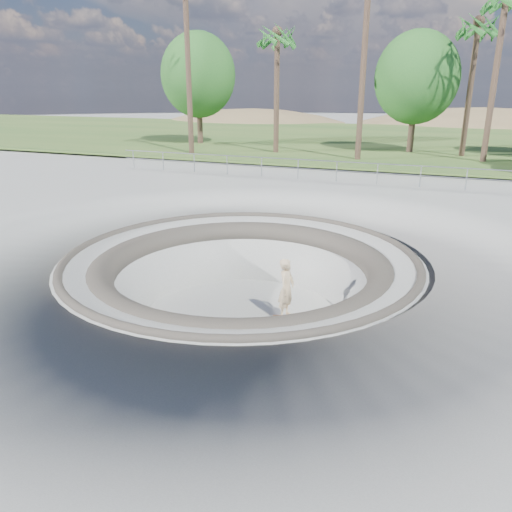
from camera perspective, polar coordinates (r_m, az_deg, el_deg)
name	(u,v)px	position (r m, az deg, el deg)	size (l,w,h in m)	color
ground	(241,257)	(14.46, -1.71, -0.08)	(180.00, 180.00, 0.00)	#AEAEA8
skate_bowl	(242,314)	(15.15, -1.64, -6.64)	(14.00, 14.00, 4.10)	#AEAEA8
grass_strip	(393,140)	(47.07, 15.35, 12.71)	(180.00, 36.00, 0.12)	#355823
distant_hills	(440,180)	(70.71, 20.26, 8.12)	(103.20, 45.00, 28.60)	brown
safety_railing	(337,171)	(25.46, 9.20, 9.55)	(25.00, 0.06, 1.03)	gray
skateboard	(286,317)	(15.00, 3.43, -6.98)	(0.80, 0.45, 0.08)	#9B5F3E
skater	(286,289)	(14.62, 3.50, -3.73)	(0.66, 0.43, 1.81)	tan
palm_b	(277,39)	(35.90, 2.45, 23.53)	(2.60, 2.60, 8.75)	#4E392D
palm_d	(478,30)	(36.74, 24.03, 22.54)	(2.60, 2.60, 9.15)	#4E392D
palm_e	(506,4)	(34.48, 26.62, 24.34)	(2.60, 2.60, 10.29)	#4E392D
bushy_tree_left	(198,75)	(42.03, -6.63, 19.84)	(5.99, 5.44, 8.64)	#4E392D
bushy_tree_mid	(417,78)	(37.56, 17.88, 18.81)	(5.67, 5.15, 8.17)	#4E392D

